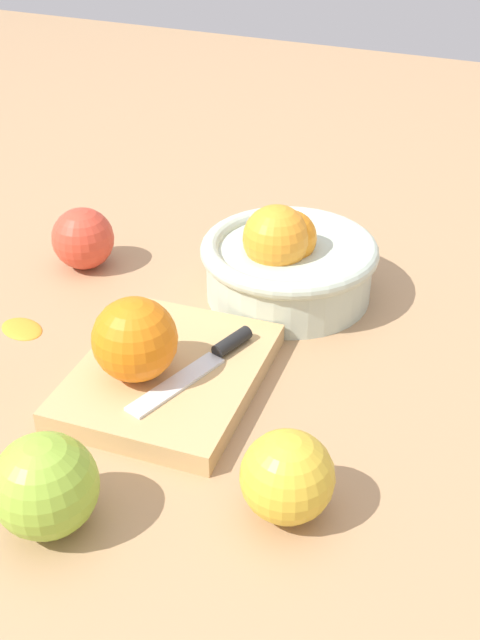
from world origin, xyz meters
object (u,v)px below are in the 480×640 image
at_px(bowl, 287,261).
at_px(orange_on_board, 131,338).
at_px(knife, 209,359).
at_px(apple_back_right, 287,477).
at_px(cutting_board, 169,375).
at_px(apple_front_left, 83,239).
at_px(apple_mid_right, 45,486).

xyz_separation_m(bowl, orange_on_board, (0.22, -0.07, 0.02)).
height_order(knife, apple_back_right, apple_back_right).
height_order(cutting_board, apple_front_left, apple_front_left).
height_order(bowl, cutting_board, bowl).
xyz_separation_m(bowl, knife, (0.18, -0.01, -0.02)).
distance_m(orange_on_board, knife, 0.08).
distance_m(bowl, apple_front_left, 0.25).
relative_size(cutting_board, apple_back_right, 2.83).
relative_size(cutting_board, orange_on_board, 2.65).
bearing_deg(cutting_board, apple_mid_right, 0.03).
relative_size(apple_mid_right, apple_front_left, 1.11).
relative_size(apple_front_left, apple_back_right, 1.00).
bearing_deg(knife, apple_front_left, -121.47).
xyz_separation_m(cutting_board, apple_mid_right, (0.19, 0.00, 0.03)).
relative_size(orange_on_board, apple_front_left, 1.07).
bearing_deg(apple_mid_right, apple_front_left, -150.31).
height_order(bowl, orange_on_board, bowl).
relative_size(orange_on_board, apple_mid_right, 0.97).
bearing_deg(bowl, apple_mid_right, -6.20).
bearing_deg(apple_front_left, orange_on_board, 43.68).
xyz_separation_m(apple_mid_right, apple_back_right, (-0.09, 0.16, -0.00)).
distance_m(knife, apple_mid_right, 0.21).
xyz_separation_m(cutting_board, apple_front_left, (-0.16, -0.20, 0.03)).
bearing_deg(bowl, apple_front_left, -81.67).
height_order(bowl, knife, bowl).
bearing_deg(apple_back_right, cutting_board, -123.33).
xyz_separation_m(bowl, apple_mid_right, (0.39, -0.04, -0.00)).
height_order(cutting_board, orange_on_board, orange_on_board).
distance_m(apple_mid_right, apple_back_right, 0.18).
bearing_deg(knife, orange_on_board, -53.60).
bearing_deg(apple_mid_right, bowl, 173.80).
distance_m(cutting_board, knife, 0.04).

